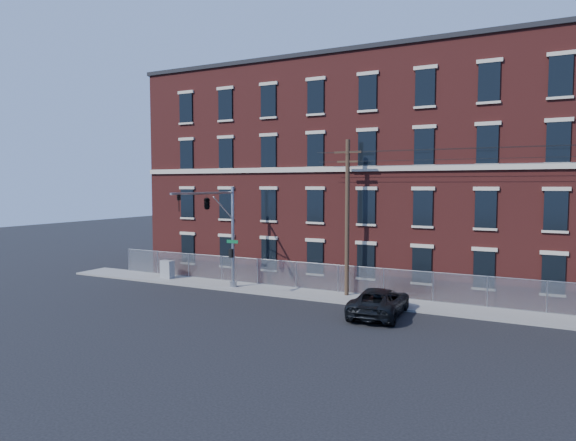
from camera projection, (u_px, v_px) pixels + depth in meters
The scene contains 8 objects.
ground at pixel (279, 313), 28.72m from camera, with size 140.00×140.00×0.00m, color black.
sidewalk at pixel (515, 316), 27.75m from camera, with size 65.00×3.00×0.12m, color gray.
mill_building at pixel (525, 172), 35.14m from camera, with size 55.30×14.32×16.30m.
chain_link_fence at pixel (516, 294), 28.84m from camera, with size 59.06×0.06×1.85m.
traffic_signal_mast at pixel (213, 213), 32.99m from camera, with size 0.90×6.75×7.00m.
utility_pole_near at pixel (347, 215), 32.43m from camera, with size 1.80×0.28×10.00m.
pickup_truck at pixel (379, 302), 28.07m from camera, with size 2.57×5.57×1.55m, color black.
utility_cabinet at pixel (167, 269), 38.76m from camera, with size 1.07×0.54×1.34m, color gray.
Camera 1 is at (13.24, -25.00, 7.22)m, focal length 31.59 mm.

